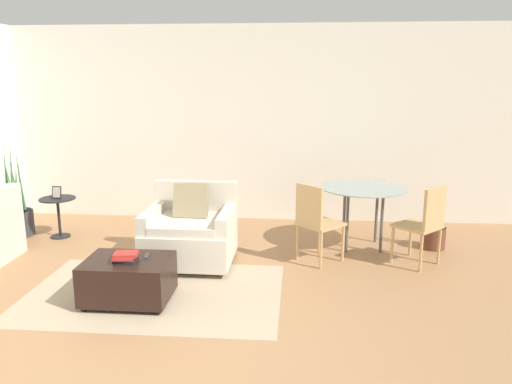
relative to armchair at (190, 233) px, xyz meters
The scene contains 14 objects.
ground_plane 1.90m from the armchair, 80.57° to the right, with size 20.00×20.00×0.00m, color #A3754C.
wall_back 2.17m from the armchair, 80.82° to the left, with size 12.00×0.06×2.75m.
area_rug 0.92m from the armchair, 102.39° to the right, with size 2.43×1.61×0.01m.
armchair is the anchor object (origin of this frame).
ottoman 1.09m from the armchair, 109.65° to the right, with size 0.78×0.59×0.40m.
book_stack 1.14m from the armchair, 108.59° to the right, with size 0.23×0.18×0.09m.
tv_remote_primary 0.94m from the armchair, 103.15° to the right, with size 0.06×0.14×0.01m.
potted_plant 2.61m from the armchair, 162.33° to the left, with size 0.42×0.42×1.24m.
side_table 2.05m from the armchair, 157.90° to the left, with size 0.45×0.45×0.52m.
picture_frame 2.06m from the armchair, 157.89° to the left, with size 0.12×0.06×0.16m.
dining_table 2.11m from the armchair, 19.83° to the left, with size 1.03×1.03×0.75m.
dining_chair_near_left 1.39m from the armchair, ahead, with size 0.59×0.59×0.90m.
dining_chair_near_right 2.56m from the armchair, ahead, with size 0.59×0.59×0.90m.
potted_plant_small 2.93m from the armchair, 14.60° to the left, with size 0.29×0.29×0.78m.
Camera 1 is at (0.86, -3.36, 2.02)m, focal length 35.00 mm.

